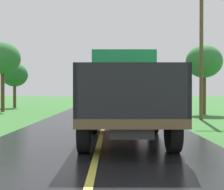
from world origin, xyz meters
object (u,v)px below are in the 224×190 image
at_px(utility_pole_roadside, 202,46).
at_px(roadside_tree_far_left, 3,59).
at_px(banana_truck_near, 126,93).
at_px(roadside_tree_mid_right, 15,75).
at_px(banana_truck_far, 116,92).
at_px(roadside_tree_near_left, 205,62).

distance_m(utility_pole_roadside, roadside_tree_far_left, 14.65).
bearing_deg(utility_pole_roadside, banana_truck_near, -123.17).
height_order(utility_pole_roadside, roadside_tree_mid_right, utility_pole_roadside).
bearing_deg(banana_truck_far, roadside_tree_mid_right, 135.83).
height_order(banana_truck_far, roadside_tree_mid_right, roadside_tree_mid_right).
height_order(banana_truck_near, roadside_tree_far_left, roadside_tree_far_left).
distance_m(banana_truck_far, roadside_tree_mid_right, 13.07).
xyz_separation_m(banana_truck_far, roadside_tree_far_left, (-8.47, 3.64, 2.55)).
relative_size(utility_pole_roadside, roadside_tree_near_left, 1.60).
bearing_deg(roadside_tree_near_left, banana_truck_far, -169.91).
bearing_deg(roadside_tree_near_left, banana_truck_near, -118.26).
bearing_deg(roadside_tree_far_left, banana_truck_far, -23.25).
relative_size(roadside_tree_mid_right, roadside_tree_far_left, 0.80).
distance_m(roadside_tree_near_left, roadside_tree_far_left, 14.70).
relative_size(banana_truck_near, roadside_tree_far_left, 1.10).
bearing_deg(utility_pole_roadside, banana_truck_far, 147.84).
bearing_deg(roadside_tree_mid_right, banana_truck_far, -44.17).
bearing_deg(roadside_tree_far_left, banana_truck_near, -56.79).
distance_m(banana_truck_near, roadside_tree_far_left, 16.09).
xyz_separation_m(utility_pole_roadside, roadside_tree_near_left, (1.36, 3.98, -0.46)).
relative_size(roadside_tree_near_left, roadside_tree_mid_right, 1.11).
bearing_deg(banana_truck_near, roadside_tree_near_left, 61.74).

